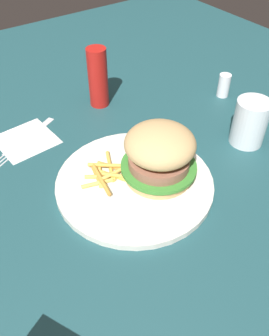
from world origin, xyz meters
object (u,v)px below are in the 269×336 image
napkin (26,140)px  drink_glass (249,124)px  salt_shaker (224,85)px  sandwich (159,154)px  fries_pile (106,173)px  fork (25,139)px  plate (134,183)px  ketchup_bottle (98,78)px

napkin → drink_glass: 0.45m
salt_shaker → napkin: bearing=166.6°
sandwich → fries_pile: (-0.08, 0.05, -0.04)m
napkin → fork: (-0.00, -0.00, 0.00)m
plate → drink_glass: size_ratio=2.97×
sandwich → napkin: sandwich is taller
fries_pile → ketchup_bottle: (0.12, 0.23, 0.05)m
ketchup_bottle → plate: bearing=-108.5°
fries_pile → drink_glass: bearing=-12.8°
fries_pile → napkin: fries_pile is taller
sandwich → salt_shaker: size_ratio=2.44×
plate → sandwich: (0.04, -0.01, 0.06)m
plate → ketchup_bottle: (0.09, 0.27, 0.06)m
napkin → salt_shaker: 0.47m
drink_glass → sandwich: bearing=176.3°
fork → drink_glass: drink_glass is taller
sandwich → ketchup_bottle: size_ratio=0.99×
fries_pile → plate: bearing=-48.5°
plate → fork: plate is taller
plate → napkin: plate is taller
plate → salt_shaker: 0.37m
salt_shaker → plate: bearing=-160.1°
drink_glass → napkin: bearing=144.3°
fork → ketchup_bottle: (0.20, 0.03, 0.06)m
ketchup_bottle → fries_pile: bearing=-118.5°
fries_pile → drink_glass: size_ratio=1.12×
salt_shaker → ketchup_bottle: bearing=151.8°
fries_pile → ketchup_bottle: size_ratio=0.78×
fries_pile → fork: 0.21m
plate → drink_glass: drink_glass is taller
fries_pile → napkin: bearing=110.3°
sandwich → ketchup_bottle: ketchup_bottle is taller
plate → drink_glass: (0.26, -0.03, 0.04)m
fork → salt_shaker: bearing=-13.3°
plate → sandwich: size_ratio=2.08×
plate → ketchup_bottle: 0.29m
sandwich → fries_pile: sandwich is taller
fork → ketchup_bottle: 0.21m
plate → fries_pile: fries_pile is taller
drink_glass → salt_shaker: (0.09, 0.15, -0.02)m
plate → fork: size_ratio=1.74×
plate → salt_shaker: size_ratio=5.09×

